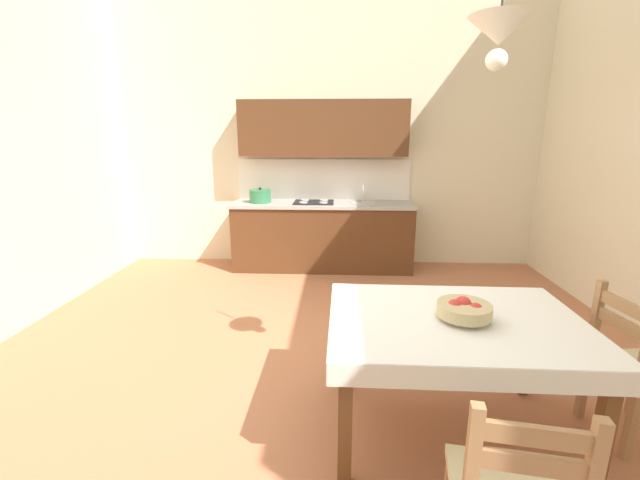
{
  "coord_description": "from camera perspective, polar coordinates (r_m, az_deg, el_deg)",
  "views": [
    {
      "loc": [
        0.15,
        -2.74,
        1.76
      ],
      "look_at": [
        0.01,
        0.24,
        1.0
      ],
      "focal_mm": 22.93,
      "sensor_mm": 36.0,
      "label": 1
    }
  ],
  "objects": [
    {
      "name": "ground_plane",
      "position": [
        3.28,
        -0.34,
        -19.09
      ],
      "size": [
        6.2,
        6.43,
        0.1
      ],
      "primitive_type": "cube",
      "color": "#B7704C"
    },
    {
      "name": "fruit_bowl",
      "position": [
        2.46,
        19.44,
        -9.14
      ],
      "size": [
        0.3,
        0.3,
        0.12
      ],
      "color": "tan",
      "rests_on": "dining_table"
    },
    {
      "name": "wall_back",
      "position": [
        5.73,
        1.33,
        18.2
      ],
      "size": [
        6.2,
        0.12,
        4.29
      ],
      "primitive_type": "cube",
      "color": "beige",
      "rests_on": "ground_plane"
    },
    {
      "name": "dining_chair_window_side",
      "position": [
        3.09,
        37.62,
        -14.12
      ],
      "size": [
        0.48,
        0.48,
        0.93
      ],
      "color": "#D1BC89",
      "rests_on": "ground_plane"
    },
    {
      "name": "dining_table",
      "position": [
        2.54,
        18.22,
        -12.69
      ],
      "size": [
        1.45,
        1.05,
        0.75
      ],
      "color": "brown",
      "rests_on": "ground_plane"
    },
    {
      "name": "kitchen_cabinetry",
      "position": [
        5.46,
        0.34,
        4.83
      ],
      "size": [
        2.39,
        0.63,
        2.2
      ],
      "color": "#56331C",
      "rests_on": "ground_plane"
    },
    {
      "name": "pendant_lamp",
      "position": [
        2.48,
        23.74,
        25.0
      ],
      "size": [
        0.32,
        0.32,
        0.81
      ],
      "color": "black"
    }
  ]
}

